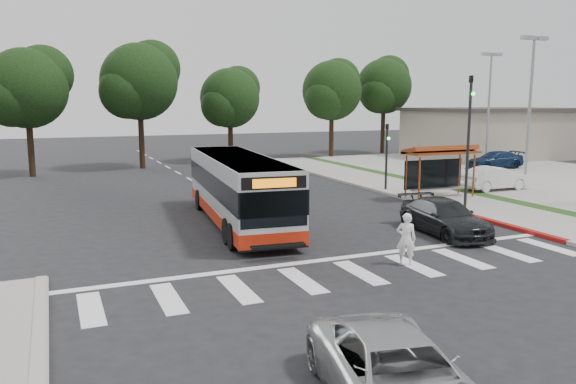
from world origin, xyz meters
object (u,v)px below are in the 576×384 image
pedestrian (406,239)px  dark_sedan (445,217)px  transit_bus (238,190)px  silver_suv_south (398,377)px

pedestrian → dark_sedan: pedestrian is taller
transit_bus → pedestrian: size_ratio=6.59×
transit_bus → pedestrian: transit_bus is taller
dark_sedan → silver_suv_south: dark_sedan is taller
transit_bus → dark_sedan: size_ratio=2.39×
transit_bus → silver_suv_south: size_ratio=2.37×
transit_bus → dark_sedan: (7.03, -5.16, -0.78)m
pedestrian → dark_sedan: size_ratio=0.36×
pedestrian → dark_sedan: bearing=-107.1°
pedestrian → silver_suv_south: (-5.29, -7.41, -0.20)m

